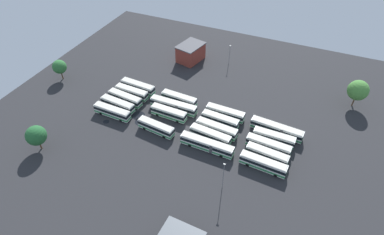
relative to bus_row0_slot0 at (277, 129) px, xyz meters
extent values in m
plane|color=#28282B|center=(25.00, 6.53, -1.80)|extent=(129.47, 129.47, 0.00)
cube|color=silver|center=(0.05, 0.00, -0.02)|extent=(15.80, 3.86, 2.95)
cube|color=beige|center=(0.05, 0.00, 1.52)|extent=(15.16, 3.60, 0.14)
cube|color=black|center=(0.05, 0.00, 0.45)|extent=(15.89, 3.90, 0.94)
cube|color=#2D8C4C|center=(0.05, 0.00, -0.85)|extent=(15.89, 3.90, 0.59)
cube|color=black|center=(7.86, -0.66, 0.55)|extent=(0.24, 2.09, 1.08)
cube|color=#47474C|center=(-1.66, 0.14, -0.02)|extent=(1.11, 2.67, 2.83)
cylinder|color=black|center=(4.98, 0.76, -1.30)|extent=(1.02, 0.38, 1.00)
cylinder|color=black|center=(4.79, -1.58, -1.30)|extent=(1.02, 0.38, 1.00)
cylinder|color=black|center=(-4.68, 1.57, -1.30)|extent=(1.02, 0.38, 1.00)
cylinder|color=black|center=(-4.88, -0.77, -1.30)|extent=(1.02, 0.38, 1.00)
cube|color=silver|center=(-0.02, 3.93, -0.02)|extent=(12.05, 2.73, 2.95)
cube|color=beige|center=(-0.02, 3.93, 1.52)|extent=(11.57, 2.52, 0.14)
cube|color=black|center=(-0.02, 3.93, 0.45)|extent=(12.11, 2.77, 0.94)
cube|color=#2D8C4C|center=(-0.02, 3.93, -0.85)|extent=(12.11, 2.77, 0.59)
cube|color=black|center=(5.99, 3.84, 0.55)|extent=(0.09, 2.10, 1.08)
cylinder|color=black|center=(3.72, 5.05, -1.30)|extent=(1.00, 0.31, 1.00)
cylinder|color=black|center=(3.68, 2.70, -1.30)|extent=(1.00, 0.31, 1.00)
cylinder|color=black|center=(-3.73, 5.16, -1.30)|extent=(1.00, 0.31, 1.00)
cylinder|color=black|center=(-3.77, 2.81, -1.30)|extent=(1.00, 0.31, 1.00)
cube|color=silver|center=(0.69, 7.65, -0.02)|extent=(12.75, 3.32, 2.95)
cube|color=beige|center=(0.69, 7.65, 1.52)|extent=(12.24, 3.09, 0.14)
cube|color=black|center=(0.69, 7.65, 0.45)|extent=(12.82, 3.37, 0.94)
cube|color=#2D8C4C|center=(0.69, 7.65, -0.85)|extent=(12.82, 3.37, 0.59)
cube|color=black|center=(7.00, 7.26, 0.55)|extent=(0.19, 2.10, 1.08)
cylinder|color=black|center=(4.67, 8.58, -1.30)|extent=(1.02, 0.36, 1.00)
cylinder|color=black|center=(4.52, 6.24, -1.30)|extent=(1.02, 0.36, 1.00)
cylinder|color=black|center=(-3.14, 9.06, -1.30)|extent=(1.02, 0.36, 1.00)
cylinder|color=black|center=(-3.29, 6.72, -1.30)|extent=(1.02, 0.36, 1.00)
cube|color=silver|center=(0.18, 11.25, -0.02)|extent=(11.89, 3.59, 2.95)
cube|color=beige|center=(0.18, 11.25, 1.52)|extent=(11.41, 3.34, 0.14)
cube|color=black|center=(0.18, 11.25, 0.45)|extent=(11.96, 3.63, 0.94)
cube|color=#2D8C4C|center=(0.18, 11.25, -0.85)|extent=(11.96, 3.63, 0.59)
cube|color=black|center=(6.02, 10.73, 0.55)|extent=(0.25, 2.09, 1.08)
cylinder|color=black|center=(3.90, 12.10, -1.30)|extent=(1.02, 0.39, 1.00)
cylinder|color=black|center=(3.69, 9.76, -1.30)|extent=(1.02, 0.39, 1.00)
cylinder|color=black|center=(-3.33, 12.75, -1.30)|extent=(1.02, 0.39, 1.00)
cylinder|color=black|center=(-3.54, 10.41, -1.30)|extent=(1.02, 0.39, 1.00)
cube|color=silver|center=(0.33, 14.90, -0.02)|extent=(12.77, 3.34, 2.95)
cube|color=beige|center=(0.33, 14.90, 1.52)|extent=(12.25, 3.11, 0.14)
cube|color=black|center=(0.33, 14.90, 0.45)|extent=(12.83, 3.39, 0.94)
cube|color=#2D8C4C|center=(0.33, 14.90, -0.85)|extent=(12.83, 3.39, 0.59)
cube|color=black|center=(6.65, 14.50, 0.55)|extent=(0.19, 2.10, 1.08)
cylinder|color=black|center=(4.32, 15.83, -1.30)|extent=(1.02, 0.36, 1.00)
cylinder|color=black|center=(4.17, 13.48, -1.30)|extent=(1.02, 0.36, 1.00)
cylinder|color=black|center=(-3.50, 16.32, -1.30)|extent=(1.02, 0.36, 1.00)
cylinder|color=black|center=(-3.65, 13.97, -1.30)|extent=(1.02, 0.36, 1.00)
cube|color=silver|center=(16.59, -0.84, -0.02)|extent=(12.34, 2.91, 2.95)
cube|color=beige|center=(16.59, -0.84, 1.52)|extent=(11.84, 2.70, 0.14)
cube|color=black|center=(16.59, -0.84, 0.45)|extent=(12.40, 2.95, 0.94)
cube|color=#2D8C4C|center=(16.59, -0.84, -0.85)|extent=(12.40, 2.95, 0.59)
cube|color=black|center=(22.74, -1.02, 0.55)|extent=(0.12, 2.10, 1.08)
cylinder|color=black|center=(20.43, 0.22, -1.30)|extent=(1.01, 0.33, 1.00)
cylinder|color=black|center=(20.36, -2.13, -1.30)|extent=(1.01, 0.33, 1.00)
cylinder|color=black|center=(12.83, 0.45, -1.30)|extent=(1.01, 0.33, 1.00)
cylinder|color=black|center=(12.76, -1.90, -1.30)|extent=(1.01, 0.33, 1.00)
cube|color=silver|center=(16.90, 2.94, -0.02)|extent=(11.75, 3.35, 2.95)
cube|color=beige|center=(16.90, 2.94, 1.52)|extent=(11.28, 3.11, 0.14)
cube|color=black|center=(16.90, 2.94, 0.45)|extent=(11.81, 3.39, 0.94)
cube|color=#2D8C4C|center=(16.90, 2.94, -0.85)|extent=(11.81, 3.39, 0.59)
cube|color=black|center=(22.70, 2.54, 0.55)|extent=(0.20, 2.10, 1.08)
cylinder|color=black|center=(20.57, 3.86, -1.30)|extent=(1.02, 0.37, 1.00)
cylinder|color=black|center=(20.41, 1.52, -1.30)|extent=(1.02, 0.37, 1.00)
cylinder|color=black|center=(13.39, 4.36, -1.30)|extent=(1.02, 0.37, 1.00)
cylinder|color=black|center=(13.23, 2.01, -1.30)|extent=(1.02, 0.37, 1.00)
cube|color=silver|center=(16.54, 7.03, -0.02)|extent=(12.81, 3.59, 2.95)
cube|color=beige|center=(16.54, 7.03, 1.52)|extent=(12.29, 3.34, 0.14)
cube|color=black|center=(16.54, 7.03, 0.45)|extent=(12.88, 3.63, 0.94)
cube|color=#2D8C4C|center=(16.54, 7.03, -0.85)|extent=(12.88, 3.63, 0.59)
cube|color=black|center=(22.85, 6.51, 0.55)|extent=(0.23, 2.09, 1.08)
cylinder|color=black|center=(20.54, 7.88, -1.30)|extent=(1.02, 0.38, 1.00)
cylinder|color=black|center=(20.35, 5.53, -1.30)|extent=(1.02, 0.38, 1.00)
cylinder|color=black|center=(12.73, 8.52, -1.30)|extent=(1.02, 0.38, 1.00)
cylinder|color=black|center=(12.54, 6.18, -1.30)|extent=(1.02, 0.38, 1.00)
cube|color=silver|center=(17.25, 10.43, -0.02)|extent=(12.60, 3.71, 2.95)
cube|color=beige|center=(17.25, 10.43, 1.52)|extent=(12.08, 3.46, 0.14)
cube|color=black|center=(17.25, 10.43, 0.45)|extent=(12.66, 3.76, 0.94)
cube|color=#2D8C4C|center=(17.25, 10.43, -0.85)|extent=(12.66, 3.76, 0.59)
cube|color=black|center=(23.44, 9.84, 0.55)|extent=(0.26, 2.09, 1.08)
cylinder|color=black|center=(21.19, 11.24, -1.30)|extent=(1.02, 0.39, 1.00)
cylinder|color=black|center=(20.97, 8.90, -1.30)|extent=(1.02, 0.39, 1.00)
cylinder|color=black|center=(13.53, 11.96, -1.30)|extent=(1.02, 0.39, 1.00)
cylinder|color=black|center=(13.31, 9.62, -1.30)|extent=(1.02, 0.39, 1.00)
cube|color=silver|center=(16.76, 14.36, -0.02)|extent=(15.71, 2.96, 2.95)
cube|color=beige|center=(16.76, 14.36, 1.52)|extent=(15.08, 2.74, 0.14)
cube|color=black|center=(16.76, 14.36, 0.45)|extent=(15.79, 3.00, 0.94)
cube|color=#2D8C4C|center=(16.76, 14.36, -0.85)|extent=(15.79, 3.00, 0.59)
cube|color=black|center=(24.60, 14.15, 0.55)|extent=(0.11, 2.10, 1.08)
cube|color=#47474C|center=(15.04, 14.40, -0.02)|extent=(0.97, 2.63, 2.83)
cylinder|color=black|center=(21.64, 15.41, -1.30)|extent=(1.01, 0.33, 1.00)
cylinder|color=black|center=(21.58, 13.06, -1.30)|extent=(1.01, 0.33, 1.00)
cylinder|color=black|center=(11.94, 15.66, -1.30)|extent=(1.01, 0.33, 1.00)
cylinder|color=black|center=(11.88, 13.31, -1.30)|extent=(1.01, 0.33, 1.00)
cube|color=silver|center=(33.01, -1.52, -0.02)|extent=(12.24, 3.25, 2.95)
cube|color=beige|center=(33.01, -1.52, 1.52)|extent=(11.74, 3.02, 0.14)
cube|color=black|center=(33.01, -1.52, 0.45)|extent=(12.30, 3.29, 0.94)
cube|color=#2D8C4C|center=(33.01, -1.52, -0.85)|extent=(12.30, 3.29, 0.59)
cube|color=black|center=(39.07, -1.87, 0.55)|extent=(0.18, 2.10, 1.08)
cylinder|color=black|center=(36.83, -0.56, -1.30)|extent=(1.02, 0.36, 1.00)
cylinder|color=black|center=(36.69, -2.91, -1.30)|extent=(1.02, 0.36, 1.00)
cylinder|color=black|center=(29.33, -0.13, -1.30)|extent=(1.02, 0.36, 1.00)
cylinder|color=black|center=(29.20, -2.48, -1.30)|extent=(1.02, 0.36, 1.00)
cube|color=silver|center=(33.17, 2.45, -0.02)|extent=(15.65, 2.56, 2.95)
cube|color=beige|center=(33.17, 2.45, 1.52)|extent=(15.02, 2.35, 0.14)
cube|color=black|center=(33.17, 2.45, 0.45)|extent=(15.72, 2.60, 0.94)
cube|color=#2D8C4C|center=(33.17, 2.45, -0.85)|extent=(15.72, 2.60, 0.59)
cube|color=black|center=(41.01, 2.45, 0.55)|extent=(0.06, 2.10, 1.08)
cube|color=#47474C|center=(31.45, 2.45, -0.02)|extent=(0.90, 2.61, 2.83)
cylinder|color=black|center=(38.02, 3.62, -1.30)|extent=(1.00, 0.30, 1.00)
cylinder|color=black|center=(38.02, 1.27, -1.30)|extent=(1.00, 0.30, 1.00)
cylinder|color=black|center=(28.32, 3.63, -1.30)|extent=(1.00, 0.30, 1.00)
cylinder|color=black|center=(28.32, 1.27, -1.30)|extent=(1.00, 0.30, 1.00)
cube|color=silver|center=(32.92, 6.29, -0.02)|extent=(11.74, 2.93, 2.95)
cube|color=beige|center=(32.92, 6.29, 1.52)|extent=(11.27, 2.71, 0.14)
cube|color=black|center=(32.92, 6.29, 0.45)|extent=(11.80, 2.97, 0.94)
cube|color=#2D8C4C|center=(32.92, 6.29, -0.85)|extent=(11.80, 2.97, 0.59)
cube|color=black|center=(38.76, 6.10, 0.55)|extent=(0.13, 2.10, 1.08)
cylinder|color=black|center=(36.57, 7.35, -1.30)|extent=(1.01, 0.33, 1.00)
cylinder|color=black|center=(36.50, 5.00, -1.30)|extent=(1.01, 0.33, 1.00)
cylinder|color=black|center=(29.34, 7.58, -1.30)|extent=(1.01, 0.33, 1.00)
cylinder|color=black|center=(29.27, 5.23, -1.30)|extent=(1.01, 0.33, 1.00)
cube|color=silver|center=(33.46, 13.75, -0.02)|extent=(11.84, 3.81, 2.95)
cube|color=beige|center=(33.46, 13.75, 1.52)|extent=(11.35, 3.55, 0.14)
cube|color=black|center=(33.46, 13.75, 0.45)|extent=(11.90, 3.85, 0.94)
cube|color=#2D8C4C|center=(33.46, 13.75, -0.85)|extent=(11.90, 3.85, 0.59)
cube|color=black|center=(39.26, 13.11, 0.55)|extent=(0.29, 2.09, 1.08)
cylinder|color=black|center=(37.18, 14.52, -1.30)|extent=(1.03, 0.41, 1.00)
cylinder|color=black|center=(36.92, 12.19, -1.30)|extent=(1.03, 0.41, 1.00)
cylinder|color=black|center=(30.01, 15.31, -1.30)|extent=(1.03, 0.41, 1.00)
cylinder|color=black|center=(29.75, 12.97, -1.30)|extent=(1.03, 0.41, 1.00)
cube|color=silver|center=(49.11, -1.98, -0.02)|extent=(12.66, 3.40, 2.95)
cube|color=beige|center=(49.11, -1.98, 1.52)|extent=(12.14, 3.16, 0.14)
cube|color=black|center=(49.11, -1.98, 0.45)|extent=(12.72, 3.44, 0.94)
cube|color=#2D8C4C|center=(49.11, -1.98, -0.85)|extent=(12.72, 3.44, 0.59)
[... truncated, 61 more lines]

